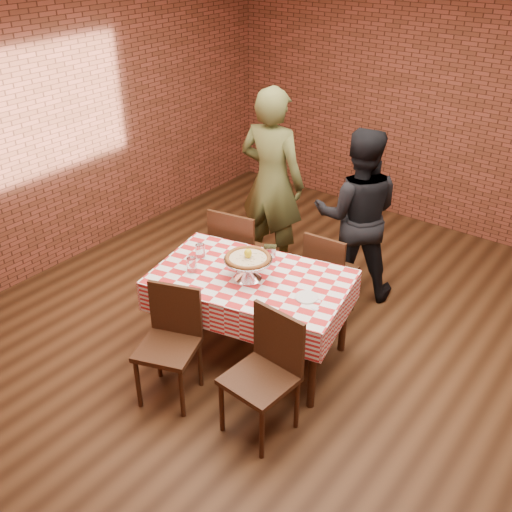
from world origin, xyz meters
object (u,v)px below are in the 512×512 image
(table, at_px, (251,317))
(diner_olive, at_px, (272,182))
(pizza_stand, at_px, (248,268))
(water_glass_left, at_px, (192,265))
(chair_near_right, at_px, (259,379))
(chair_far_right, at_px, (331,273))
(pizza, at_px, (248,258))
(water_glass_right, at_px, (200,251))
(condiment_caddy, at_px, (270,254))
(diner_black, at_px, (357,215))
(chair_far_left, at_px, (242,251))
(chair_near_left, at_px, (167,349))

(table, bearing_deg, diner_olive, 119.76)
(pizza_stand, xyz_separation_m, water_glass_left, (-0.41, -0.19, -0.02))
(chair_near_right, distance_m, chair_far_right, 1.55)
(table, bearing_deg, pizza_stand, -98.08)
(pizza, distance_m, water_glass_right, 0.52)
(condiment_caddy, xyz_separation_m, chair_near_right, (0.58, -0.90, -0.37))
(pizza, height_order, diner_black, diner_black)
(pizza, relative_size, chair_far_left, 0.37)
(pizza, relative_size, water_glass_right, 2.90)
(pizza, bearing_deg, table, 81.92)
(chair_near_right, bearing_deg, chair_far_left, 136.73)
(chair_near_right, relative_size, diner_black, 0.56)
(chair_near_left, relative_size, chair_far_right, 1.03)
(chair_near_right, relative_size, chair_far_right, 1.06)
(condiment_caddy, bearing_deg, chair_near_left, -130.06)
(table, relative_size, chair_near_left, 1.68)
(condiment_caddy, xyz_separation_m, chair_near_left, (-0.16, -1.04, -0.38))
(water_glass_left, height_order, chair_near_left, chair_near_left)
(table, bearing_deg, pizza, -98.08)
(pizza_stand, xyz_separation_m, pizza, (0.00, 0.00, 0.09))
(pizza, distance_m, diner_black, 1.39)
(condiment_caddy, xyz_separation_m, chair_far_left, (-0.60, 0.39, -0.36))
(pizza, height_order, water_glass_left, pizza)
(pizza_stand, relative_size, chair_near_left, 0.43)
(water_glass_right, relative_size, diner_black, 0.07)
(diner_black, bearing_deg, chair_near_right, 71.36)
(chair_near_right, distance_m, chair_far_left, 1.75)
(diner_olive, bearing_deg, chair_near_right, 117.80)
(pizza_stand, bearing_deg, table, 81.92)
(chair_near_right, relative_size, chair_far_left, 0.97)
(chair_near_right, xyz_separation_m, diner_black, (-0.38, 1.97, 0.36))
(water_glass_right, relative_size, condiment_caddy, 0.87)
(water_glass_left, distance_m, condiment_caddy, 0.64)
(pizza, bearing_deg, diner_olive, 119.03)
(water_glass_right, distance_m, diner_olive, 1.32)
(water_glass_left, relative_size, chair_far_right, 0.14)
(table, distance_m, pizza_stand, 0.47)
(water_glass_right, xyz_separation_m, chair_near_right, (1.07, -0.61, -0.36))
(pizza, bearing_deg, chair_far_right, 76.71)
(diner_olive, bearing_deg, water_glass_right, 93.45)
(pizza, relative_size, chair_far_right, 0.41)
(chair_near_right, height_order, chair_far_right, chair_near_right)
(chair_near_right, height_order, diner_black, diner_black)
(chair_far_left, xyz_separation_m, diner_olive, (-0.11, 0.61, 0.46))
(table, xyz_separation_m, condiment_caddy, (-0.02, 0.27, 0.45))
(chair_far_left, bearing_deg, pizza, 121.03)
(chair_near_left, bearing_deg, diner_black, 60.06)
(water_glass_left, bearing_deg, water_glass_right, 114.63)
(pizza_stand, xyz_separation_m, diner_black, (0.19, 1.37, -0.02))
(condiment_caddy, height_order, chair_far_left, chair_far_left)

